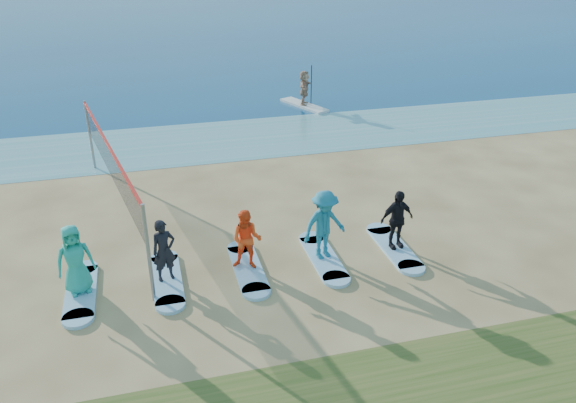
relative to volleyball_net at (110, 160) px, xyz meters
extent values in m
plane|color=tan|center=(5.55, -4.31, -1.90)|extent=(600.00, 600.00, 0.00)
plane|color=teal|center=(5.55, 6.19, -1.90)|extent=(600.00, 600.00, 0.00)
cylinder|color=gray|center=(0.85, -4.42, -0.65)|extent=(0.09, 0.09, 2.50)
cylinder|color=gray|center=(-0.85, 4.42, -0.65)|extent=(0.09, 0.09, 2.50)
cube|color=black|center=(0.00, 0.00, 0.00)|extent=(1.72, 8.85, 1.00)
cube|color=#AF1912|center=(0.00, 0.00, 0.52)|extent=(1.75, 8.85, 0.10)
cube|color=silver|center=(8.75, 10.02, -1.84)|extent=(1.81, 3.04, 0.12)
imported|color=tan|center=(8.75, 10.02, -0.97)|extent=(1.04, 1.59, 1.64)
cube|color=#8DBEDA|center=(-0.83, -3.73, -1.86)|extent=(0.70, 2.20, 0.09)
imported|color=teal|center=(-0.83, -3.73, -0.95)|extent=(0.96, 0.76, 1.73)
cube|color=#8DBEDA|center=(1.19, -3.73, -1.86)|extent=(0.70, 2.20, 0.09)
imported|color=black|center=(1.19, -3.73, -1.02)|extent=(0.66, 0.53, 1.59)
cube|color=#8DBEDA|center=(3.22, -3.73, -1.86)|extent=(0.70, 2.20, 0.09)
imported|color=#FF4D1A|center=(3.22, -3.73, -1.02)|extent=(0.93, 0.84, 1.58)
cube|color=#8DBEDA|center=(5.24, -3.73, -1.86)|extent=(0.70, 2.20, 0.09)
imported|color=#1C6F88|center=(5.24, -3.73, -0.88)|extent=(1.35, 0.99, 1.88)
cube|color=#8DBEDA|center=(7.27, -3.73, -1.86)|extent=(0.70, 2.20, 0.09)
imported|color=black|center=(7.27, -3.73, -0.99)|extent=(1.01, 0.52, 1.64)
camera|label=1|loc=(1.10, -15.70, 5.92)|focal=35.00mm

